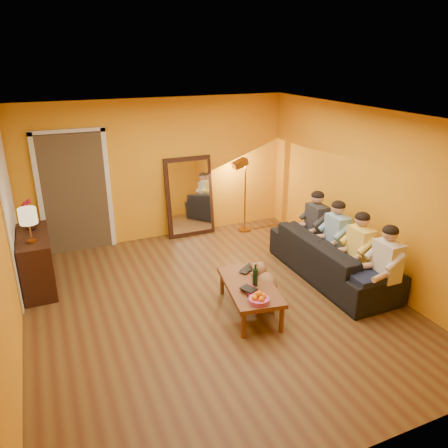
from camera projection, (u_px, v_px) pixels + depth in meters
name	position (u px, v px, depth m)	size (l,w,h in m)	color
room_shell	(204.00, 211.00, 5.99)	(5.00, 5.50, 2.60)	brown
white_accent	(8.00, 204.00, 6.26)	(0.02, 1.90, 2.58)	white
doorway_recess	(74.00, 192.00, 7.63)	(1.06, 0.30, 2.10)	#3F2D19
door_jamb_left	(40.00, 198.00, 7.32)	(0.08, 0.06, 2.20)	white
door_jamb_right	(109.00, 190.00, 7.74)	(0.08, 0.06, 2.20)	white
door_header	(67.00, 131.00, 7.14)	(1.22, 0.06, 0.08)	white
mirror_frame	(190.00, 197.00, 8.32)	(0.92, 0.06, 1.52)	#331611
mirror_glass	(190.00, 197.00, 8.29)	(0.78, 0.02, 1.36)	white
sideboard	(37.00, 261.00, 6.50)	(0.44, 1.18, 0.85)	#331611
table_lamp	(29.00, 226.00, 5.99)	(0.24, 0.24, 0.51)	beige
sofa	(332.00, 257.00, 6.82)	(0.92, 2.34, 0.68)	black
coffee_table	(250.00, 298.00, 5.94)	(0.62, 1.22, 0.42)	brown
floor_lamp	(245.00, 196.00, 8.48)	(0.30, 0.24, 1.44)	#AA7332
dog	(265.00, 284.00, 6.08)	(0.34, 0.53, 0.62)	#8E5940
person_far_left	(386.00, 267.00, 5.91)	(0.70, 0.44, 1.22)	beige
person_mid_left	(359.00, 251.00, 6.38)	(0.70, 0.44, 1.22)	#F9D553
person_mid_right	(336.00, 238.00, 6.85)	(0.70, 0.44, 1.22)	#83ACCA
person_far_right	(316.00, 226.00, 7.32)	(0.70, 0.44, 1.22)	#2E2D32
fruit_bowl	(259.00, 297.00, 5.41)	(0.26, 0.26, 0.16)	#BF437F
wine_bottle	(255.00, 275.00, 5.78)	(0.07, 0.07, 0.31)	black
tumbler	(254.00, 276.00, 5.99)	(0.10, 0.10, 0.09)	#B27F3F
laptop	(250.00, 270.00, 6.22)	(0.33, 0.21, 0.03)	black
book_lower	(244.00, 293.00, 5.62)	(0.19, 0.25, 0.02)	#331611
book_mid	(245.00, 291.00, 5.62)	(0.17, 0.23, 0.02)	#A91324
book_upper	(245.00, 291.00, 5.60)	(0.15, 0.20, 0.02)	black
vase	(31.00, 223.00, 6.52)	(0.19, 0.19, 0.19)	#331611
flowers	(28.00, 207.00, 6.42)	(0.17, 0.17, 0.48)	#A91324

